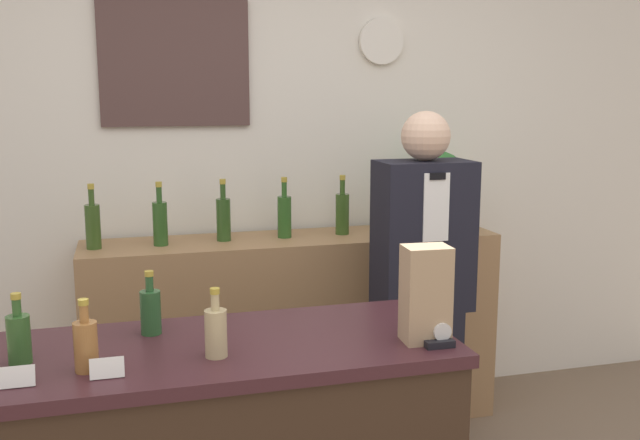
{
  "coord_description": "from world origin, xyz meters",
  "views": [
    {
      "loc": [
        -0.69,
        -1.63,
        1.67
      ],
      "look_at": [
        0.06,
        1.08,
        1.17
      ],
      "focal_mm": 40.0,
      "sensor_mm": 36.0,
      "label": 1
    }
  ],
  "objects_px": {
    "shopkeeper": "(422,296)",
    "paper_bag": "(426,294)",
    "potted_plant": "(438,186)",
    "tape_dispenser": "(439,339)"
  },
  "relations": [
    {
      "from": "potted_plant",
      "to": "tape_dispenser",
      "type": "bearing_deg",
      "value": -114.27
    },
    {
      "from": "shopkeeper",
      "to": "paper_bag",
      "type": "xyz_separation_m",
      "value": [
        -0.36,
        -0.85,
        0.27
      ]
    },
    {
      "from": "shopkeeper",
      "to": "paper_bag",
      "type": "relative_size",
      "value": 5.36
    },
    {
      "from": "potted_plant",
      "to": "paper_bag",
      "type": "distance_m",
      "value": 1.61
    },
    {
      "from": "shopkeeper",
      "to": "paper_bag",
      "type": "bearing_deg",
      "value": -113.12
    },
    {
      "from": "shopkeeper",
      "to": "potted_plant",
      "type": "relative_size",
      "value": 3.92
    },
    {
      "from": "shopkeeper",
      "to": "tape_dispenser",
      "type": "xyz_separation_m",
      "value": [
        -0.34,
        -0.91,
        0.15
      ]
    },
    {
      "from": "potted_plant",
      "to": "paper_bag",
      "type": "height_order",
      "value": "potted_plant"
    },
    {
      "from": "potted_plant",
      "to": "tape_dispenser",
      "type": "distance_m",
      "value": 1.66
    },
    {
      "from": "shopkeeper",
      "to": "paper_bag",
      "type": "height_order",
      "value": "shopkeeper"
    }
  ]
}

